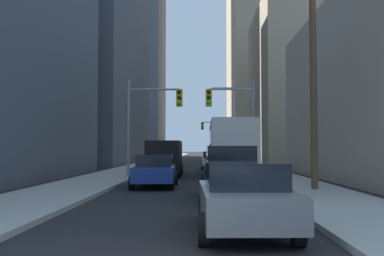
% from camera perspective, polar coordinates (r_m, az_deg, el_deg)
% --- Properties ---
extents(sidewalk_left, '(3.41, 160.00, 0.15)m').
position_cam_1_polar(sidewalk_left, '(55.69, -4.53, -4.40)').
color(sidewalk_left, '#9E9E99').
rests_on(sidewalk_left, ground).
extents(sidewalk_right, '(3.41, 160.00, 0.15)m').
position_cam_1_polar(sidewalk_right, '(55.58, 5.65, -4.40)').
color(sidewalk_right, '#9E9E99').
rests_on(sidewalk_right, ground).
extents(city_bus, '(2.67, 11.52, 3.40)m').
position_cam_1_polar(city_bus, '(28.07, 4.96, -2.38)').
color(city_bus, silver).
rests_on(city_bus, ground).
extents(pickup_truck_green, '(2.20, 5.43, 1.90)m').
position_cam_1_polar(pickup_truck_green, '(15.98, 5.25, -5.79)').
color(pickup_truck_green, '#195938').
rests_on(pickup_truck_green, ground).
extents(cargo_van_black, '(2.16, 5.23, 2.26)m').
position_cam_1_polar(cargo_van_black, '(28.01, -3.54, -3.70)').
color(cargo_van_black, black).
rests_on(cargo_van_black, ground).
extents(sedan_grey, '(1.95, 4.26, 1.52)m').
position_cam_1_polar(sedan_grey, '(9.54, 6.79, -8.91)').
color(sedan_grey, slate).
rests_on(sedan_grey, ground).
extents(sedan_blue, '(1.95, 4.26, 1.52)m').
position_cam_1_polar(sedan_blue, '(20.36, -4.85, -5.56)').
color(sedan_blue, navy).
rests_on(sedan_blue, ground).
extents(sedan_white, '(1.95, 4.24, 1.52)m').
position_cam_1_polar(sedan_white, '(37.62, 2.70, -4.21)').
color(sedan_white, white).
rests_on(sedan_white, ground).
extents(traffic_signal_near_left, '(3.40, 0.44, 6.00)m').
position_cam_1_polar(traffic_signal_near_left, '(26.76, -5.29, 2.12)').
color(traffic_signal_near_left, gray).
rests_on(traffic_signal_near_left, ground).
extents(traffic_signal_near_right, '(2.99, 0.44, 6.00)m').
position_cam_1_polar(traffic_signal_near_right, '(26.66, 5.38, 2.09)').
color(traffic_signal_near_right, gray).
rests_on(traffic_signal_near_right, ground).
extents(traffic_signal_far_right, '(3.30, 0.44, 6.00)m').
position_cam_1_polar(traffic_signal_far_right, '(60.77, 2.91, -0.54)').
color(traffic_signal_far_right, gray).
rests_on(traffic_signal_far_right, ground).
extents(utility_pole_right, '(2.20, 0.28, 10.35)m').
position_cam_1_polar(utility_pole_right, '(18.90, 15.53, 8.57)').
color(utility_pole_right, brown).
rests_on(utility_pole_right, ground).
extents(street_lamp_right, '(2.63, 0.32, 7.50)m').
position_cam_1_polar(street_lamp_right, '(39.91, 5.31, 1.34)').
color(street_lamp_right, gray).
rests_on(street_lamp_right, ground).
extents(building_left_mid_office, '(20.89, 26.91, 27.87)m').
position_cam_1_polar(building_left_mid_office, '(56.23, -18.03, 9.96)').
color(building_left_mid_office, '#4C515B').
rests_on(building_left_mid_office, ground).
extents(building_right_mid_block, '(21.41, 19.33, 19.86)m').
position_cam_1_polar(building_right_mid_block, '(60.19, 18.66, 5.27)').
color(building_right_mid_block, tan).
rests_on(building_right_mid_block, ground).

